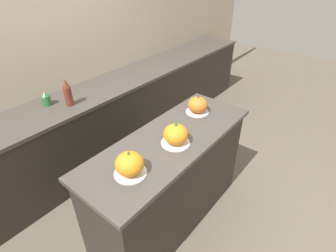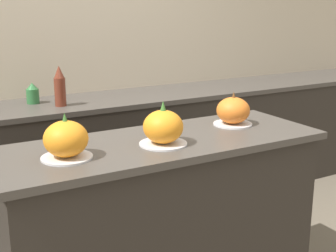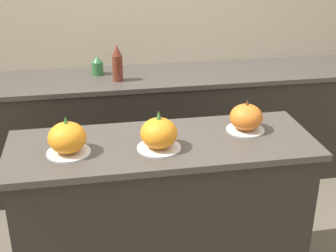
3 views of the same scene
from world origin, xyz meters
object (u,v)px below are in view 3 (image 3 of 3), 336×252
pumpkin_cake_right (246,118)px  bottle_short (97,66)px  pumpkin_cake_center (159,134)px  bottle_tall (117,64)px  pumpkin_cake_left (67,139)px

pumpkin_cake_right → bottle_short: size_ratio=1.45×
pumpkin_cake_center → bottle_tall: (-0.11, 1.22, 0.01)m
pumpkin_cake_left → pumpkin_cake_right: size_ratio=1.04×
bottle_short → bottle_tall: bearing=-51.3°
pumpkin_cake_right → bottle_tall: size_ratio=0.76×
pumpkin_cake_center → bottle_short: size_ratio=1.55×
pumpkin_cake_left → pumpkin_cake_center: pumpkin_cake_center is taller
bottle_tall → bottle_short: bottle_tall is taller
pumpkin_cake_left → pumpkin_cake_right: (0.94, 0.10, -0.01)m
pumpkin_cake_center → pumpkin_cake_right: 0.51m
bottle_short → pumpkin_cake_right: bearing=-59.5°
pumpkin_cake_right → pumpkin_cake_left: bearing=-173.7°
pumpkin_cake_right → bottle_short: (-0.74, 1.27, -0.04)m
pumpkin_cake_left → pumpkin_cake_center: 0.45m
pumpkin_cake_left → pumpkin_cake_right: pumpkin_cake_left is taller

